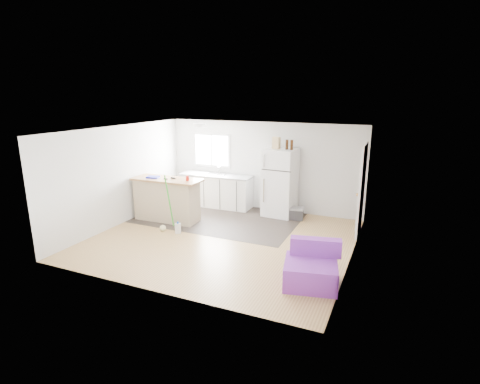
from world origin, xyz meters
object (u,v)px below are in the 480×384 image
(cooler, at_px, (295,213))
(cleaner_jug, at_px, (178,228))
(mop, at_px, (164,221))
(kitchen_cabinets, at_px, (217,190))
(cardboard_box, at_px, (276,143))
(peninsula, at_px, (167,199))
(refrigerator, at_px, (280,183))
(blue_tray, at_px, (153,177))
(red_cup, at_px, (187,178))
(bottle_left, at_px, (287,145))
(bottle_right, at_px, (292,145))
(purple_seat, at_px, (311,269))

(cooler, relative_size, cleaner_jug, 1.62)
(mop, bearing_deg, kitchen_cabinets, 76.69)
(mop, distance_m, cardboard_box, 3.39)
(peninsula, xyz_separation_m, mop, (0.38, -0.68, -0.32))
(peninsula, distance_m, cooler, 3.29)
(cleaner_jug, height_order, mop, mop)
(cooler, height_order, mop, mop)
(cooler, distance_m, cardboard_box, 1.86)
(peninsula, xyz_separation_m, cleaner_jug, (0.76, -0.70, -0.43))
(refrigerator, distance_m, blue_tray, 3.25)
(refrigerator, xyz_separation_m, cleaner_jug, (-1.72, -2.23, -0.76))
(kitchen_cabinets, height_order, red_cup, red_cup)
(cleaner_jug, distance_m, bottle_left, 3.38)
(kitchen_cabinets, xyz_separation_m, refrigerator, (1.89, -0.06, 0.41))
(red_cup, distance_m, bottle_left, 2.61)
(kitchen_cabinets, xyz_separation_m, peninsula, (-0.59, -1.59, 0.08))
(kitchen_cabinets, height_order, cardboard_box, cardboard_box)
(blue_tray, relative_size, bottle_left, 1.20)
(bottle_right, bearing_deg, cleaner_jug, -132.92)
(mop, bearing_deg, purple_seat, -24.45)
(purple_seat, relative_size, bottle_left, 4.10)
(kitchen_cabinets, bearing_deg, bottle_left, -4.21)
(bottle_left, bearing_deg, refrigerator, 164.35)
(kitchen_cabinets, bearing_deg, cleaner_jug, -87.02)
(cleaner_jug, bearing_deg, bottle_left, 24.95)
(kitchen_cabinets, xyz_separation_m, cardboard_box, (1.78, -0.11, 1.45))
(purple_seat, distance_m, mop, 3.90)
(cooler, bearing_deg, red_cup, -159.40)
(purple_seat, height_order, mop, mop)
(kitchen_cabinets, height_order, bottle_right, bottle_right)
(peninsula, xyz_separation_m, bottle_left, (2.65, 1.48, 1.34))
(cleaner_jug, xyz_separation_m, red_cup, (-0.14, 0.71, 1.02))
(cardboard_box, bearing_deg, cooler, -12.22)
(kitchen_cabinets, xyz_separation_m, cleaner_jug, (0.17, -2.29, -0.35))
(mop, bearing_deg, cleaner_jug, -10.92)
(blue_tray, xyz_separation_m, cardboard_box, (2.71, 1.54, 0.81))
(refrigerator, bearing_deg, mop, -129.80)
(mop, relative_size, bottle_right, 5.49)
(purple_seat, relative_size, red_cup, 8.55)
(peninsula, bearing_deg, bottle_left, 27.89)
(mop, distance_m, red_cup, 1.17)
(cooler, bearing_deg, peninsula, -164.70)
(cooler, bearing_deg, mop, -151.11)
(cooler, xyz_separation_m, blue_tray, (-3.31, -1.41, 0.94))
(refrigerator, bearing_deg, cleaner_jug, -123.90)
(kitchen_cabinets, relative_size, red_cup, 17.29)
(purple_seat, distance_m, blue_tray, 4.85)
(peninsula, bearing_deg, purple_seat, -24.85)
(kitchen_cabinets, xyz_separation_m, purple_seat, (3.52, -3.38, -0.21))
(purple_seat, bearing_deg, blue_tray, 146.43)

